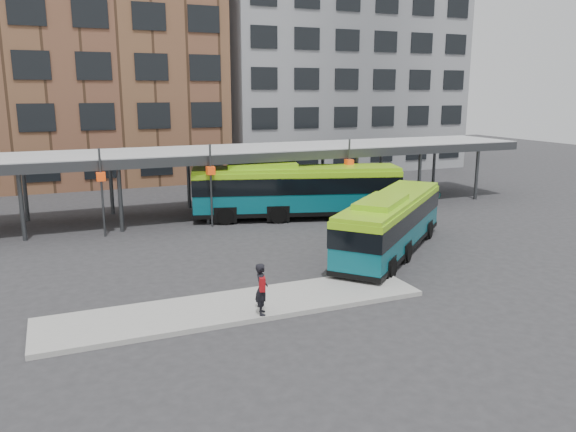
% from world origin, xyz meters
% --- Properties ---
extents(ground, '(120.00, 120.00, 0.00)m').
position_xyz_m(ground, '(0.00, 0.00, 0.00)').
color(ground, '#28282B').
rests_on(ground, ground).
extents(boarding_island, '(14.00, 3.00, 0.18)m').
position_xyz_m(boarding_island, '(-5.50, -3.00, 0.09)').
color(boarding_island, gray).
rests_on(boarding_island, ground).
extents(canopy, '(40.00, 6.53, 4.80)m').
position_xyz_m(canopy, '(-0.06, 12.87, 3.91)').
color(canopy, '#999B9E').
rests_on(canopy, ground).
extents(building_brick, '(26.00, 14.00, 22.00)m').
position_xyz_m(building_brick, '(-10.00, 32.00, 11.00)').
color(building_brick, brown).
rests_on(building_brick, ground).
extents(building_grey, '(24.00, 14.00, 20.00)m').
position_xyz_m(building_grey, '(16.00, 32.00, 10.00)').
color(building_grey, slate).
rests_on(building_grey, ground).
extents(bus_front, '(9.73, 8.99, 3.02)m').
position_xyz_m(bus_front, '(3.57, 0.99, 1.57)').
color(bus_front, '#084F5B').
rests_on(bus_front, ground).
extents(bus_rear, '(12.92, 6.07, 3.49)m').
position_xyz_m(bus_rear, '(2.39, 9.87, 1.82)').
color(bus_rear, '#084F5B').
rests_on(bus_rear, ground).
extents(pedestrian, '(0.58, 0.75, 1.83)m').
position_xyz_m(pedestrian, '(-5.00, -4.21, 1.11)').
color(pedestrian, black).
rests_on(pedestrian, boarding_island).
extents(bike_rack, '(4.85, 1.33, 1.07)m').
position_xyz_m(bike_rack, '(12.73, 11.98, 0.47)').
color(bike_rack, slate).
rests_on(bike_rack, ground).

